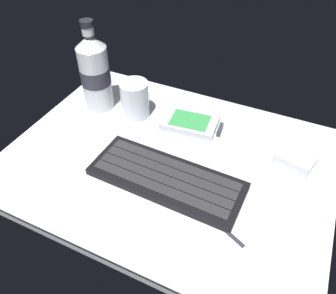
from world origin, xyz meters
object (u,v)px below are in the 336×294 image
at_px(handheld_device, 193,123).
at_px(juice_cup, 135,101).
at_px(keyboard, 166,178).
at_px(charger_block, 295,159).
at_px(water_bottle, 95,73).
at_px(stylus_pen, 222,226).

height_order(handheld_device, juice_cup, juice_cup).
height_order(keyboard, charger_block, charger_block).
bearing_deg(charger_block, water_bottle, 179.84).
height_order(keyboard, handheld_device, keyboard).
bearing_deg(handheld_device, charger_block, -5.87).
distance_m(keyboard, handheld_device, 0.17).
relative_size(handheld_device, charger_block, 1.90).
bearing_deg(keyboard, handheld_device, 95.67).
bearing_deg(juice_cup, water_bottle, -176.84).
relative_size(keyboard, charger_block, 4.19).
bearing_deg(charger_block, keyboard, -144.53).
distance_m(handheld_device, charger_block, 0.23).
xyz_separation_m(water_bottle, stylus_pen, (0.37, -0.20, -0.09)).
bearing_deg(charger_block, handheld_device, 174.13).
relative_size(juice_cup, charger_block, 1.21).
relative_size(keyboard, stylus_pen, 3.09).
bearing_deg(keyboard, water_bottle, 148.74).
distance_m(juice_cup, stylus_pen, 0.35).
relative_size(handheld_device, stylus_pen, 1.40).
bearing_deg(water_bottle, juice_cup, 3.16).
bearing_deg(water_bottle, keyboard, -31.26).
relative_size(juice_cup, water_bottle, 0.41).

